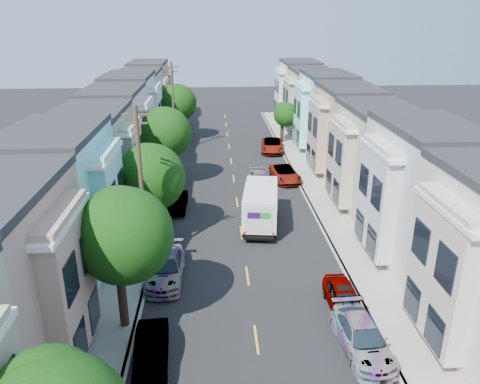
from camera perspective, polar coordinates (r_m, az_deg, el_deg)
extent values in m
plane|color=black|center=(28.99, 0.90, -10.19)|extent=(160.00, 160.00, 0.00)
cube|color=black|center=(42.53, -0.59, 0.27)|extent=(12.00, 70.00, 0.02)
cube|color=gray|center=(42.66, -8.73, 0.18)|extent=(0.30, 70.00, 0.15)
cube|color=gray|center=(43.20, 7.45, 0.51)|extent=(0.30, 70.00, 0.15)
cube|color=gray|center=(42.81, -10.46, 0.14)|extent=(2.60, 70.00, 0.15)
cube|color=gray|center=(43.46, 9.14, 0.55)|extent=(2.60, 70.00, 0.15)
cube|color=gold|center=(42.53, -0.59, 0.26)|extent=(0.12, 70.00, 0.01)
cube|color=#B1AA8E|center=(43.48, -15.42, -0.06)|extent=(5.00, 70.00, 8.50)
cube|color=#B1AA8E|center=(44.45, 13.92, 0.55)|extent=(5.00, 70.00, 8.50)
cylinder|color=black|center=(24.57, -14.15, -12.34)|extent=(0.44, 0.44, 3.50)
sphere|color=#195210|center=(22.87, -14.15, -5.19)|extent=(4.70, 4.70, 4.70)
cylinder|color=black|center=(33.67, -11.11, -3.23)|extent=(0.44, 0.44, 2.88)
sphere|color=#195210|center=(32.52, -10.95, 1.75)|extent=(4.70, 4.70, 4.70)
cylinder|color=black|center=(43.89, -9.36, 2.92)|extent=(0.44, 0.44, 3.32)
sphere|color=#195210|center=(42.98, -9.22, 7.13)|extent=(4.70, 4.70, 4.70)
cylinder|color=black|center=(59.85, -7.85, 7.68)|extent=(0.44, 0.44, 3.07)
sphere|color=#195210|center=(59.19, -7.71, 10.68)|extent=(4.70, 4.70, 4.70)
cylinder|color=black|center=(58.39, 5.14, 7.17)|extent=(0.44, 0.44, 2.49)
sphere|color=#195210|center=(57.94, 5.51, 9.37)|extent=(2.99, 2.99, 2.99)
cylinder|color=#42301E|center=(28.90, -11.90, 0.24)|extent=(0.26, 0.26, 10.00)
cube|color=#42301E|center=(27.66, -12.60, 9.20)|extent=(1.60, 0.12, 0.12)
cylinder|color=#42301E|center=(53.89, -8.11, 9.98)|extent=(0.26, 0.26, 10.00)
cube|color=#42301E|center=(53.23, -8.37, 14.85)|extent=(1.60, 0.12, 0.12)
cube|color=silver|center=(33.94, 2.68, -1.86)|extent=(2.40, 4.29, 2.35)
cube|color=silver|center=(36.88, 2.18, -0.12)|extent=(2.40, 2.00, 2.16)
cube|color=black|center=(35.27, 2.50, -3.24)|extent=(2.20, 6.17, 0.24)
cube|color=#2D0A51|center=(31.83, 2.46, -2.89)|extent=(0.90, 0.04, 0.44)
cube|color=#198C1E|center=(31.92, 3.89, -2.86)|extent=(0.70, 0.04, 0.44)
cylinder|color=black|center=(33.36, 1.00, -4.92)|extent=(0.28, 0.90, 0.90)
cylinder|color=black|center=(33.58, 4.68, -4.81)|extent=(0.28, 0.90, 0.90)
cylinder|color=black|center=(37.01, 0.53, -2.22)|extent=(0.28, 0.90, 0.90)
cylinder|color=black|center=(37.21, 3.85, -2.14)|extent=(0.28, 0.90, 0.90)
imported|color=black|center=(43.14, 2.45, 1.47)|extent=(2.08, 4.49, 1.32)
imported|color=black|center=(22.68, -10.74, -18.53)|extent=(1.72, 4.20, 1.37)
imported|color=#AEB2BD|center=(28.63, -9.03, -9.13)|extent=(2.24, 5.14, 1.53)
imported|color=maroon|center=(38.33, -7.60, -1.24)|extent=(1.49, 4.02, 1.33)
imported|color=#3C3C3C|center=(23.71, 14.70, -16.83)|extent=(2.29, 4.89, 1.43)
imported|color=silver|center=(26.25, 12.54, -12.56)|extent=(1.68, 4.36, 1.41)
imported|color=black|center=(44.91, 5.53, 2.22)|extent=(2.78, 5.18, 1.38)
imported|color=#0A1439|center=(54.54, 3.93, 5.68)|extent=(3.02, 5.60, 1.49)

